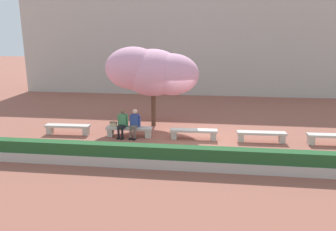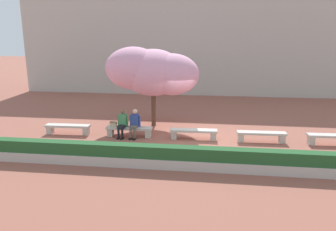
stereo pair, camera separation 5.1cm
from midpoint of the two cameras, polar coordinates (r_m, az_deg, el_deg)
ground_plane at (r=14.69m, az=4.36°, el=-4.12°), size 100.00×100.00×0.00m
building_facade at (r=26.62m, az=6.04°, el=12.76°), size 28.00×4.00×7.99m
stone_bench_west_end at (r=15.98m, az=-17.15°, el=-2.04°), size 2.10×0.48×0.45m
stone_bench_near_west at (r=15.02m, az=-6.88°, el=-2.52°), size 2.10×0.48×0.45m
stone_bench_center at (r=14.59m, az=4.38°, el=-2.96°), size 2.10×0.48×0.45m
stone_bench_near_east at (r=14.75m, az=15.85°, el=-3.28°), size 2.10×0.48×0.45m
stone_bench_east_end at (r=15.47m, az=26.67°, el=-3.47°), size 2.10×0.48×0.45m
person_seated_left at (r=14.93m, az=-8.05°, el=-1.11°), size 0.51×0.70×1.29m
person_seated_right at (r=14.80m, az=-5.94°, el=-1.19°), size 0.51×0.71×1.29m
handbag at (r=15.13m, az=-9.62°, el=-1.45°), size 0.30×0.15×0.34m
cherry_tree_main at (r=16.23m, az=-2.86°, el=7.60°), size 4.60×2.92×3.97m
planter_hedge_foreground at (r=11.43m, az=3.48°, el=-7.45°), size 17.88×0.50×0.80m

